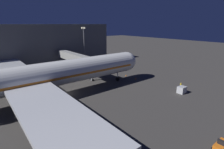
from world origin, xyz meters
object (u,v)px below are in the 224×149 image
Objects in this scene: jet_bridge at (79,59)px; baggage_tug_spare at (223,147)px; ground_crew_walking_aft at (181,86)px; traffic_cone_nose_starboard at (126,75)px; airliner_at_gate at (26,80)px; traffic_cone_nose_port at (136,78)px; apron_floodlight_mast at (84,43)px; baggage_container_near_belt at (182,90)px.

jet_bridge is 44.68m from baggage_tug_spare.
ground_crew_walking_aft is 17.93m from traffic_cone_nose_starboard.
airliner_at_gate is 35.73m from baggage_tug_spare.
apron_floodlight_mast is at bearing 3.68° from traffic_cone_nose_port.
jet_bridge is at bearing 47.00° from traffic_cone_nose_starboard.
baggage_container_near_belt is (14.54, -14.78, 0.06)m from baggage_tug_spare.
airliner_at_gate is 32.96× the size of baggage_container_near_belt.
jet_bridge is at bearing 143.20° from apron_floodlight_mast.
traffic_cone_nose_port is at bearing -94.17° from airliner_at_gate.
baggage_container_near_belt is at bearing -45.47° from baggage_tug_spare.
baggage_tug_spare is 5.05× the size of traffic_cone_nose_starboard.
ground_crew_walking_aft is 3.31× the size of traffic_cone_nose_starboard.
apron_floodlight_mast reaches higher than baggage_tug_spare.
traffic_cone_nose_port is (14.84, 0.71, -0.57)m from baggage_container_near_belt.
traffic_cone_nose_port is 4.40m from traffic_cone_nose_starboard.
baggage_tug_spare is 20.74m from baggage_container_near_belt.
traffic_cone_nose_starboard is at bearing -22.62° from baggage_tug_spare.
airliner_at_gate is 34.24× the size of ground_crew_walking_aft.
airliner_at_gate is 30.65m from traffic_cone_nose_port.
airliner_at_gate reaches higher than baggage_tug_spare.
airliner_at_gate is at bearing 94.17° from traffic_cone_nose_starboard.
airliner_at_gate reaches higher than apron_floodlight_mast.
jet_bridge is 13.18× the size of ground_crew_walking_aft.
baggage_tug_spare reaches higher than traffic_cone_nose_starboard.
traffic_cone_nose_starboard is at bearing 2.11° from baggage_container_near_belt.
apron_floodlight_mast is at bearing 6.42° from ground_crew_walking_aft.
traffic_cone_nose_port is at bearing 12.03° from ground_crew_walking_aft.
traffic_cone_nose_port is at bearing -176.32° from apron_floodlight_mast.
ground_crew_walking_aft is (-28.25, -14.15, -4.50)m from jet_bridge.
traffic_cone_nose_starboard is at bearing -175.62° from apron_floodlight_mast.
traffic_cone_nose_starboard is (33.79, -14.08, -0.51)m from baggage_tug_spare.
baggage_tug_spare is 1.47× the size of baggage_container_near_belt.
jet_bridge is at bearing 37.12° from traffic_cone_nose_port.
baggage_tug_spare is at bearing 154.41° from traffic_cone_nose_port.
apron_floodlight_mast is at bearing 3.35° from baggage_container_near_belt.
traffic_cone_nose_port is at bearing 180.00° from traffic_cone_nose_starboard.
baggage_container_near_belt is 1.04× the size of ground_crew_walking_aft.
airliner_at_gate is 2.60× the size of jet_bridge.
baggage_container_near_belt is at bearing -118.92° from airliner_at_gate.
apron_floodlight_mast is 5.45× the size of baggage_tug_spare.
baggage_tug_spare is at bearing 157.38° from traffic_cone_nose_starboard.
ground_crew_walking_aft is (-40.99, -4.61, -7.95)m from apron_floodlight_mast.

